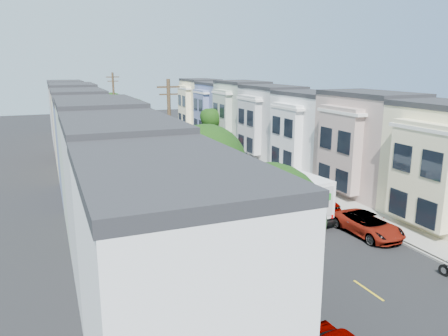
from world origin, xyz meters
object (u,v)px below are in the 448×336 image
Objects in this scene: tree_a at (267,219)px; tree_b at (204,166)px; parked_left_c at (201,219)px; parked_left_d at (156,174)px; tree_c at (156,146)px; parked_right_a at (368,225)px; lead_sedan at (243,183)px; tree_far_r at (210,119)px; utility_pole_near at (170,150)px; parked_left_b at (254,269)px; parked_right_c at (224,155)px; fedex_truck at (290,193)px; parked_right_b at (317,199)px; parked_right_d at (197,141)px; tree_e at (111,111)px; tree_d at (131,121)px; utility_pole_far at (115,113)px.

tree_a is 0.92× the size of tree_b.
parked_left_c is 0.72× the size of parked_left_d.
tree_a is at bearing -90.00° from tree_b.
tree_c is 1.36× the size of parked_right_a.
tree_c is 8.89m from lead_sedan.
tree_far_r is at bearing 67.96° from lead_sedan.
utility_pole_near is at bearing -89.98° from tree_c.
utility_pole_near is (0.00, 7.25, -0.43)m from tree_b.
tree_far_r is at bearing 74.27° from parked_left_c.
parked_right_a is at bearing 15.78° from parked_left_b.
tree_far_r is 35.39m from parked_right_a.
tree_c reaches higher than parked_right_c.
lead_sedan reaches higher than parked_left_c.
parked_right_a is at bearing -66.62° from fedex_truck.
parked_right_b reaches higher than parked_right_d.
tree_e is 18.99m from parked_left_d.
lead_sedan reaches higher than parked_left_b.
tree_d reaches higher than parked_right_a.
tree_a is 25.75m from parked_left_d.
tree_e is 1.81× the size of parked_right_c.
lead_sedan is (7.93, -21.29, -4.41)m from utility_pole_far.
parked_left_d is 1.15× the size of parked_right_b.
tree_b is at bearing 90.00° from tree_a.
tree_c is 21.67m from utility_pole_far.
tree_d is at bearing 90.00° from tree_b.
parked_right_b reaches higher than parked_left_b.
fedex_truck is at bearing -19.22° from utility_pole_near.
parked_left_b is at bearing -87.83° from utility_pole_far.
tree_c is 11.33m from fedex_truck.
parked_left_d is at bearing 110.75° from fedex_truck.
tree_c is at bearing -90.00° from tree_d.
utility_pole_far is 2.57× the size of parked_left_c.
parked_right_d is at bearing 47.34° from tree_d.
parked_left_d is 1.29× the size of parked_right_c.
parked_left_b is 29.81m from parked_right_c.
tree_a is 1.05× the size of fedex_truck.
parked_right_d is (-1.99, 0.11, -3.02)m from tree_far_r.
utility_pole_far is at bearing 101.59° from lead_sedan.
tree_far_r is 0.97× the size of lead_sedan.
parked_left_d is at bearing -122.82° from parked_right_d.
tree_b is at bearing -155.19° from parked_right_b.
parked_right_b reaches higher than parked_right_c.
utility_pole_near is at bearing -89.99° from tree_d.
tree_c is 7.52m from parked_left_d.
parked_right_d reaches higher than parked_left_c.
tree_c is 4.35m from utility_pole_near.
parked_left_d is at bearing 95.91° from parked_left_c.
utility_pole_near is 2.57× the size of parked_left_c.
tree_far_r is 0.52× the size of utility_pole_far.
utility_pole_near is 12.22m from parked_right_b.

